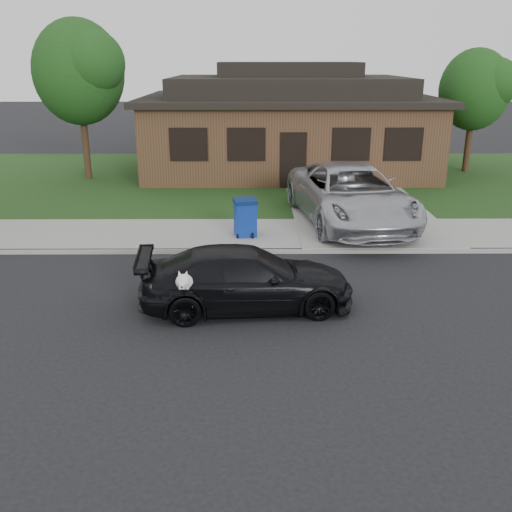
{
  "coord_description": "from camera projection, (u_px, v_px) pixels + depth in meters",
  "views": [
    {
      "loc": [
        2.42,
        -10.91,
        4.94
      ],
      "look_at": [
        2.49,
        0.12,
        1.1
      ],
      "focal_mm": 40.0,
      "sensor_mm": 36.0,
      "label": 1
    }
  ],
  "objects": [
    {
      "name": "minivan",
      "position": [
        351.0,
        195.0,
        17.32
      ],
      "size": [
        3.72,
        6.58,
        1.73
      ],
      "primitive_type": "imported",
      "rotation": [
        0.0,
        0.0,
        0.14
      ],
      "color": "#B3B5BA",
      "rests_on": "driveway"
    },
    {
      "name": "tree_0",
      "position": [
        82.0,
        70.0,
        22.57
      ],
      "size": [
        3.78,
        3.6,
        6.34
      ],
      "color": "#332114",
      "rests_on": "ground"
    },
    {
      "name": "curb",
      "position": [
        162.0,
        251.0,
        15.2
      ],
      "size": [
        60.0,
        0.12,
        0.12
      ],
      "primitive_type": "cube",
      "color": "gray",
      "rests_on": "ground"
    },
    {
      "name": "recycling_bin",
      "position": [
        245.0,
        217.0,
        16.2
      ],
      "size": [
        0.74,
        0.74,
        1.06
      ],
      "rotation": [
        0.0,
        0.0,
        0.17
      ],
      "color": "navy",
      "rests_on": "sidewalk"
    },
    {
      "name": "sidewalk",
      "position": [
        169.0,
        235.0,
        16.61
      ],
      "size": [
        60.0,
        3.0,
        0.12
      ],
      "primitive_type": "cube",
      "color": "gray",
      "rests_on": "ground"
    },
    {
      "name": "sedan",
      "position": [
        246.0,
        279.0,
        11.73
      ],
      "size": [
        4.56,
        2.3,
        1.28
      ],
      "rotation": [
        0.0,
        0.0,
        1.67
      ],
      "color": "black",
      "rests_on": "ground"
    },
    {
      "name": "driveway",
      "position": [
        348.0,
        195.0,
        21.37
      ],
      "size": [
        4.5,
        13.0,
        0.14
      ],
      "primitive_type": "cube",
      "color": "gray",
      "rests_on": "ground"
    },
    {
      "name": "house",
      "position": [
        288.0,
        125.0,
        25.4
      ],
      "size": [
        12.6,
        8.6,
        4.65
      ],
      "color": "#422B1C",
      "rests_on": "ground"
    },
    {
      "name": "ground",
      "position": [
        137.0,
        308.0,
        11.91
      ],
      "size": [
        120.0,
        120.0,
        0.0
      ],
      "primitive_type": "plane",
      "color": "black",
      "rests_on": "ground"
    },
    {
      "name": "lawn",
      "position": [
        195.0,
        179.0,
        24.17
      ],
      "size": [
        60.0,
        13.0,
        0.13
      ],
      "primitive_type": "cube",
      "color": "#193814",
      "rests_on": "ground"
    },
    {
      "name": "tree_1",
      "position": [
        479.0,
        88.0,
        24.37
      ],
      "size": [
        3.15,
        3.0,
        5.25
      ],
      "color": "#332114",
      "rests_on": "ground"
    }
  ]
}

